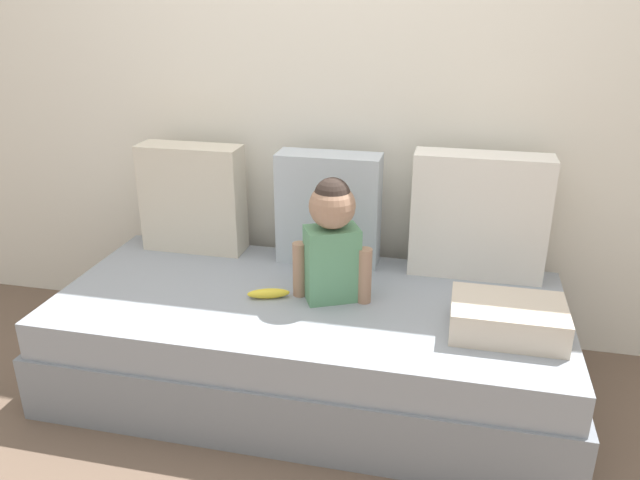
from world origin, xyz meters
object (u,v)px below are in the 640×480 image
object	(u,v)px
toddler	(332,236)
throw_pillow_right	(479,216)
banana	(268,293)
folded_blanket	(508,318)
couch	(309,342)
throw_pillow_left	(193,198)
throw_pillow_center	(329,209)

from	to	relation	value
toddler	throw_pillow_right	bearing A→B (deg)	33.47
banana	folded_blanket	size ratio (longest dim) A/B	0.42
couch	folded_blanket	bearing A→B (deg)	-8.85
couch	throw_pillow_left	bearing A→B (deg)	149.92
banana	folded_blanket	bearing A→B (deg)	-4.40
couch	throw_pillow_center	xyz separation A→B (m)	(0.00, 0.37, 0.46)
throw_pillow_center	toddler	xyz separation A→B (m)	(0.09, -0.37, 0.02)
throw_pillow_center	banana	bearing A→B (deg)	-110.19
throw_pillow_left	throw_pillow_center	xyz separation A→B (m)	(0.65, 0.00, -0.00)
banana	folded_blanket	distance (m)	0.92
throw_pillow_center	folded_blanket	size ratio (longest dim) A/B	1.24
throw_pillow_center	folded_blanket	world-z (taller)	throw_pillow_center
couch	throw_pillow_right	bearing A→B (deg)	30.08
throw_pillow_right	toddler	bearing A→B (deg)	-146.53
throw_pillow_left	throw_pillow_center	bearing A→B (deg)	0.00
throw_pillow_right	banana	bearing A→B (deg)	-152.21
throw_pillow_left	throw_pillow_center	size ratio (longest dim) A/B	1.01
couch	toddler	bearing A→B (deg)	4.75
throw_pillow_left	folded_blanket	distance (m)	1.50
toddler	throw_pillow_center	bearing A→B (deg)	104.04
throw_pillow_center	banana	xyz separation A→B (m)	(-0.15, -0.42, -0.23)
banana	folded_blanket	world-z (taller)	folded_blanket
throw_pillow_left	banana	bearing A→B (deg)	-40.70
throw_pillow_center	toddler	bearing A→B (deg)	-75.96
throw_pillow_center	throw_pillow_right	world-z (taller)	throw_pillow_right
couch	throw_pillow_center	distance (m)	0.59
throw_pillow_center	toddler	size ratio (longest dim) A/B	0.99
folded_blanket	toddler	bearing A→B (deg)	169.33
couch	throw_pillow_center	bearing A→B (deg)	90.00
throw_pillow_left	toddler	distance (m)	0.82
couch	banana	size ratio (longest dim) A/B	12.24
throw_pillow_left	folded_blanket	xyz separation A→B (m)	(1.41, -0.49, -0.19)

